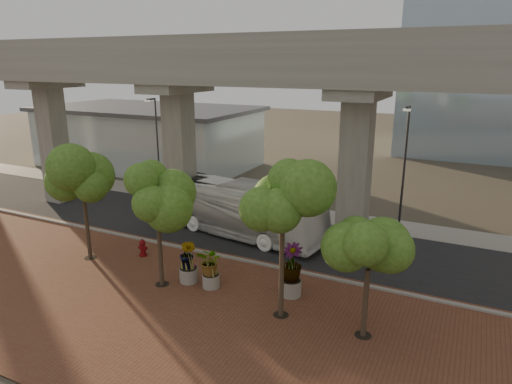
% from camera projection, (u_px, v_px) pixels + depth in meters
% --- Properties ---
extents(ground, '(160.00, 160.00, 0.00)m').
position_uv_depth(ground, '(245.00, 247.00, 27.94)').
color(ground, '#3E392D').
rests_on(ground, ground).
extents(brick_plaza, '(70.00, 13.00, 0.06)m').
position_uv_depth(brick_plaza, '(166.00, 307.00, 21.02)').
color(brick_plaza, brown).
rests_on(brick_plaza, ground).
extents(asphalt_road, '(90.00, 8.00, 0.04)m').
position_uv_depth(asphalt_road, '(259.00, 236.00, 29.67)').
color(asphalt_road, black).
rests_on(asphalt_road, ground).
extents(curb_strip, '(70.00, 0.25, 0.16)m').
position_uv_depth(curb_strip, '(229.00, 258.00, 26.19)').
color(curb_strip, gray).
rests_on(curb_strip, ground).
extents(far_sidewalk, '(90.00, 3.00, 0.06)m').
position_uv_depth(far_sidewalk, '(291.00, 212.00, 34.42)').
color(far_sidewalk, gray).
rests_on(far_sidewalk, ground).
extents(transit_viaduct, '(72.00, 5.60, 12.40)m').
position_uv_depth(transit_viaduct, '(260.00, 124.00, 27.66)').
color(transit_viaduct, '#99978B').
rests_on(transit_viaduct, ground).
extents(station_pavilion, '(23.00, 13.00, 6.30)m').
position_uv_depth(station_pavilion, '(149.00, 136.00, 49.31)').
color(station_pavilion, silver).
rests_on(station_pavilion, ground).
extents(transit_bus, '(12.94, 5.00, 3.52)m').
position_uv_depth(transit_bus, '(234.00, 208.00, 29.65)').
color(transit_bus, white).
rests_on(transit_bus, ground).
extents(fire_hydrant, '(0.52, 0.47, 1.04)m').
position_uv_depth(fire_hydrant, '(143.00, 248.00, 26.40)').
color(fire_hydrant, maroon).
rests_on(fire_hydrant, ground).
extents(planter_front, '(1.93, 1.93, 2.12)m').
position_uv_depth(planter_front, '(211.00, 263.00, 22.51)').
color(planter_front, '#9F9B90').
rests_on(planter_front, ground).
extents(planter_right, '(2.45, 2.45, 2.62)m').
position_uv_depth(planter_right, '(291.00, 265.00, 21.63)').
color(planter_right, gray).
rests_on(planter_right, ground).
extents(planter_left, '(2.11, 2.11, 2.32)m').
position_uv_depth(planter_left, '(188.00, 256.00, 23.05)').
color(planter_left, gray).
rests_on(planter_left, ground).
extents(street_tree_far_west, '(4.06, 4.06, 6.50)m').
position_uv_depth(street_tree_far_west, '(82.00, 180.00, 24.97)').
color(street_tree_far_west, '#4E3B2C').
rests_on(street_tree_far_west, ground).
extents(street_tree_near_west, '(3.78, 3.78, 6.41)m').
position_uv_depth(street_tree_near_west, '(157.00, 196.00, 21.84)').
color(street_tree_near_west, '#4E3B2C').
rests_on(street_tree_near_west, ground).
extents(street_tree_near_east, '(3.63, 3.63, 6.88)m').
position_uv_depth(street_tree_near_east, '(283.00, 204.00, 18.89)').
color(street_tree_near_east, '#4E3B2C').
rests_on(street_tree_near_east, ground).
extents(street_tree_far_east, '(3.85, 3.85, 5.86)m').
position_uv_depth(street_tree_far_east, '(370.00, 243.00, 17.68)').
color(street_tree_far_east, '#4E3B2C').
rests_on(street_tree_far_east, ground).
extents(streetlamp_west, '(0.40, 1.17, 8.05)m').
position_uv_depth(streetlamp_west, '(156.00, 139.00, 37.98)').
color(streetlamp_west, '#303035').
rests_on(streetlamp_west, ground).
extents(streetlamp_east, '(0.42, 1.22, 8.41)m').
position_uv_depth(streetlamp_east, '(404.00, 164.00, 27.80)').
color(streetlamp_east, '#29292D').
rests_on(streetlamp_east, ground).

